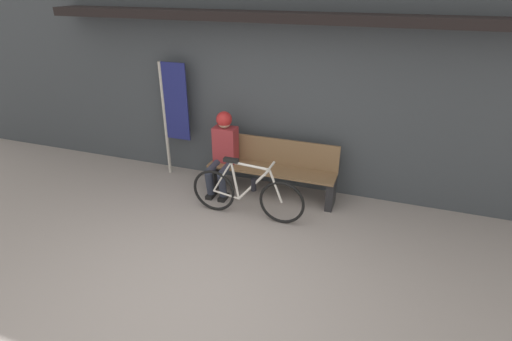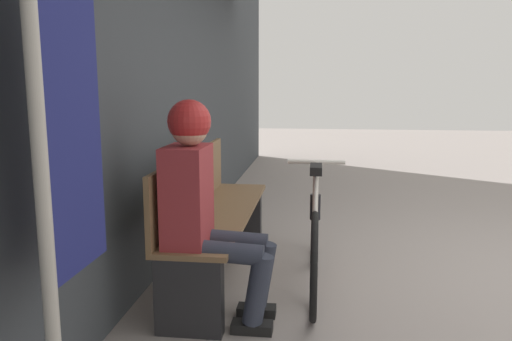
{
  "view_description": "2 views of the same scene",
  "coord_description": "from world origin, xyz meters",
  "px_view_note": "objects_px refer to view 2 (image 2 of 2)",
  "views": [
    {
      "loc": [
        1.65,
        -2.87,
        2.95
      ],
      "look_at": [
        0.01,
        1.75,
        0.57
      ],
      "focal_mm": 28.0,
      "sensor_mm": 36.0,
      "label": 1
    },
    {
      "loc": [
        -3.17,
        1.48,
        1.3
      ],
      "look_at": [
        0.11,
        1.88,
        0.74
      ],
      "focal_mm": 35.0,
      "sensor_mm": 36.0,
      "label": 2
    }
  ],
  "objects_px": {
    "bicycle": "(315,233)",
    "person_seated": "(203,198)",
    "park_bench_near": "(213,216)",
    "banner_pole": "(63,136)"
  },
  "relations": [
    {
      "from": "bicycle",
      "to": "person_seated",
      "type": "xyz_separation_m",
      "value": [
        -0.59,
        0.6,
        0.36
      ]
    },
    {
      "from": "park_bench_near",
      "to": "banner_pole",
      "type": "xyz_separation_m",
      "value": [
        -1.68,
        0.15,
        0.72
      ]
    },
    {
      "from": "park_bench_near",
      "to": "banner_pole",
      "type": "height_order",
      "value": "banner_pole"
    },
    {
      "from": "bicycle",
      "to": "banner_pole",
      "type": "height_order",
      "value": "banner_pole"
    },
    {
      "from": "bicycle",
      "to": "park_bench_near",
      "type": "bearing_deg",
      "value": 79.08
    },
    {
      "from": "person_seated",
      "to": "banner_pole",
      "type": "xyz_separation_m",
      "value": [
        -0.96,
        0.26,
        0.42
      ]
    },
    {
      "from": "person_seated",
      "to": "banner_pole",
      "type": "distance_m",
      "value": 1.08
    },
    {
      "from": "park_bench_near",
      "to": "person_seated",
      "type": "bearing_deg",
      "value": -171.82
    },
    {
      "from": "bicycle",
      "to": "person_seated",
      "type": "relative_size",
      "value": 1.29
    },
    {
      "from": "bicycle",
      "to": "banner_pole",
      "type": "bearing_deg",
      "value": 151.04
    }
  ]
}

